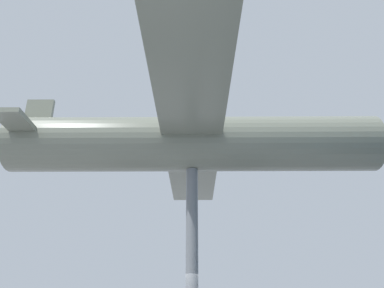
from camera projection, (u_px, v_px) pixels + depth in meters
name	position (u px, v px, depth m)	size (l,w,h in m)	color
support_pylon_central	(192.00, 255.00, 12.97)	(0.44, 0.44, 6.27)	slate
suspended_airplane	(199.00, 144.00, 14.68)	(15.59, 15.38, 3.08)	slate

